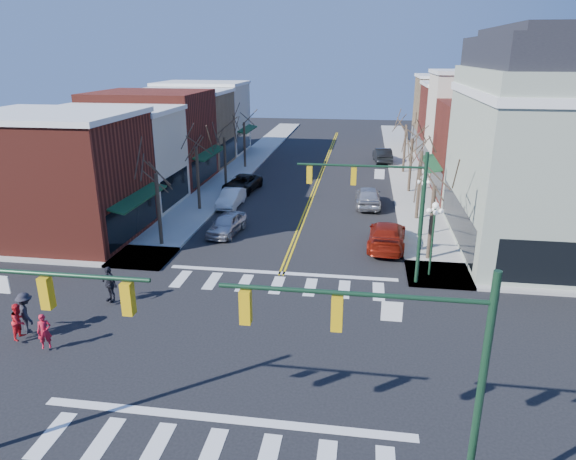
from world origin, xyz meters
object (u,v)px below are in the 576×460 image
at_px(car_left_far, 242,184).
at_px(pedestrian_red_a, 44,331).
at_px(car_left_near, 227,224).
at_px(pedestrian_dark_b, 26,313).
at_px(pedestrian_red_b, 19,321).
at_px(car_left_mid, 231,198).
at_px(victorian_corner, 569,144).
at_px(pedestrian_dark_a, 109,284).
at_px(car_right_mid, 368,196).
at_px(lamppost_midblock, 422,195).
at_px(car_right_near, 387,235).
at_px(car_right_far, 382,155).
at_px(lamppost_corner, 434,227).

height_order(car_left_far, pedestrian_red_a, pedestrian_red_a).
xyz_separation_m(car_left_near, pedestrian_dark_b, (-5.20, -14.37, 0.37)).
relative_size(pedestrian_red_a, pedestrian_red_b, 0.94).
bearing_deg(pedestrian_dark_b, pedestrian_red_b, 130.53).
bearing_deg(pedestrian_dark_b, car_left_mid, -59.78).
xyz_separation_m(victorian_corner, pedestrian_dark_a, (-24.31, -11.62, -5.59)).
distance_m(car_right_mid, pedestrian_dark_b, 26.94).
relative_size(lamppost_midblock, pedestrian_dark_b, 2.31).
relative_size(lamppost_midblock, pedestrian_red_b, 2.68).
relative_size(car_right_near, car_right_far, 1.13).
height_order(pedestrian_dark_a, pedestrian_dark_b, pedestrian_dark_b).
distance_m(lamppost_corner, pedestrian_red_a, 19.57).
bearing_deg(car_left_far, car_left_mid, -79.84).
bearing_deg(lamppost_midblock, car_right_near, -136.28).
xyz_separation_m(victorian_corner, car_left_far, (-22.90, 10.71, -5.93)).
xyz_separation_m(car_left_near, car_left_mid, (-1.39, 6.55, -0.02)).
bearing_deg(pedestrian_dark_b, pedestrian_dark_a, -82.49).
xyz_separation_m(car_right_mid, pedestrian_dark_b, (-14.80, -22.51, 0.25)).
height_order(car_right_near, pedestrian_dark_a, pedestrian_dark_a).
height_order(car_right_far, pedestrian_dark_b, pedestrian_dark_b).
xyz_separation_m(car_right_mid, pedestrian_red_b, (-14.80, -23.01, 0.12)).
relative_size(car_left_mid, pedestrian_dark_b, 2.26).
bearing_deg(lamppost_midblock, car_right_mid, 115.82).
xyz_separation_m(lamppost_midblock, pedestrian_dark_a, (-16.01, -12.12, -1.90)).
bearing_deg(lamppost_midblock, victorian_corner, -3.45).
distance_m(car_right_near, car_right_mid, 9.21).
height_order(car_left_near, car_right_far, car_right_far).
relative_size(victorian_corner, lamppost_corner, 3.29).
xyz_separation_m(car_left_near, car_right_near, (10.80, -0.99, 0.10)).
relative_size(car_left_mid, pedestrian_red_b, 2.62).
bearing_deg(pedestrian_red_a, car_right_near, 16.56).
height_order(car_left_near, car_left_far, car_left_far).
xyz_separation_m(lamppost_corner, car_right_far, (-1.80, 31.75, -2.14)).
distance_m(lamppost_midblock, car_right_near, 3.73).
bearing_deg(car_left_near, pedestrian_red_b, -101.37).
height_order(lamppost_midblock, pedestrian_red_b, lamppost_midblock).
relative_size(lamppost_midblock, car_left_mid, 1.02).
bearing_deg(car_right_far, lamppost_corner, 87.54).
xyz_separation_m(car_left_near, pedestrian_dark_a, (-3.01, -11.00, 0.35)).
distance_m(pedestrian_red_a, pedestrian_dark_b, 1.88).
bearing_deg(car_right_near, car_left_mid, -27.58).
bearing_deg(car_left_near, lamppost_midblock, 12.82).
xyz_separation_m(lamppost_midblock, car_left_mid, (-14.39, 5.44, -2.26)).
distance_m(pedestrian_red_a, pedestrian_red_b, 1.64).
height_order(lamppost_midblock, car_left_far, lamppost_midblock).
distance_m(car_left_far, car_right_near, 17.48).
xyz_separation_m(pedestrian_dark_a, pedestrian_dark_b, (-2.19, -3.37, 0.02)).
height_order(car_left_near, pedestrian_red_b, pedestrian_red_b).
distance_m(pedestrian_red_a, pedestrian_dark_a, 4.49).
distance_m(car_right_mid, car_right_far, 18.29).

